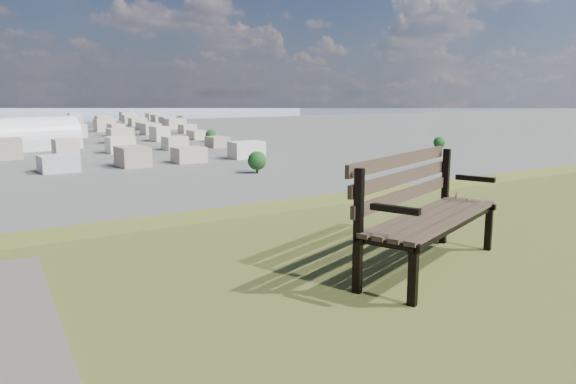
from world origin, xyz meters
TOP-DOWN VIEW (x-y plane):
  - park_bench at (0.26, 1.72)m, footprint 1.72×1.08m
  - arena at (36.72, 284.94)m, footprint 51.09×29.69m

SIDE VIEW (x-z plane):
  - arena at x=36.72m, z-range -5.35..14.90m
  - park_bench at x=0.26m, z-range 25.06..25.92m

